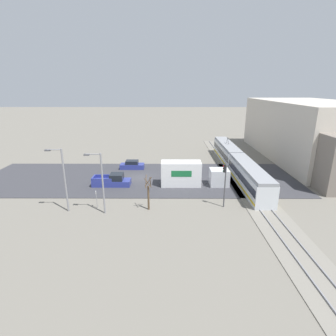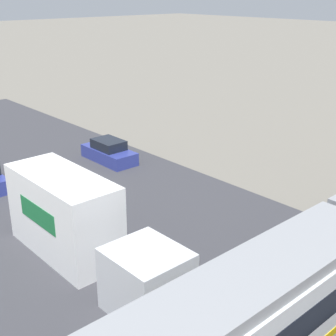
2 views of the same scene
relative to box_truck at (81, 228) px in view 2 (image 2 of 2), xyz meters
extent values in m
plane|color=slate|center=(-3.26, -8.21, -1.78)|extent=(320.00, 320.00, 0.00)
cube|color=#38383D|center=(-3.26, -8.21, -1.74)|extent=(16.42, 51.03, 0.08)
cube|color=gray|center=(-3.26, 8.53, -1.74)|extent=(61.94, 4.40, 0.08)
cube|color=gray|center=(-3.26, 7.81, -1.63)|extent=(60.70, 0.10, 0.14)
cube|color=gray|center=(-3.26, 9.25, -1.63)|extent=(60.70, 0.10, 0.14)
cube|color=gray|center=(1.06, 8.53, 1.54)|extent=(15.07, 2.49, 0.43)
cube|color=silver|center=(0.00, 4.36, -0.45)|extent=(2.48, 2.79, 2.50)
cube|color=white|center=(0.00, -1.39, 0.14)|extent=(2.48, 5.93, 3.67)
cube|color=#196B38|center=(1.25, -1.39, 0.51)|extent=(0.02, 2.96, 0.92)
cube|color=navy|center=(-8.37, -9.93, -1.26)|extent=(1.84, 4.31, 0.87)
cube|color=black|center=(-8.37, -9.93, -0.50)|extent=(1.58, 2.24, 0.64)
camera|label=1|loc=(37.32, -3.18, 12.58)|focal=28.00mm
camera|label=2|loc=(8.98, 15.51, 9.40)|focal=50.00mm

